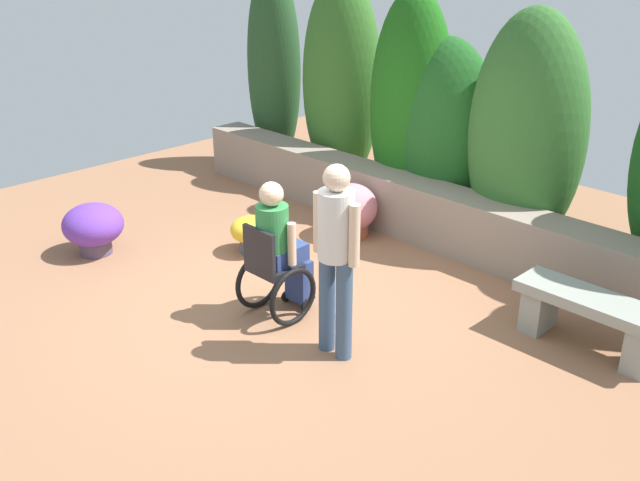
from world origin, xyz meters
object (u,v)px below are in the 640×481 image
person_standing_companion (336,249)px  flower_pot_purple_near (252,232)px  stone_bench (590,315)px  flower_pot_red_accent (93,227)px  person_in_wheelchair (278,254)px  flower_pot_terracotta_by_wall (351,211)px

person_standing_companion → flower_pot_purple_near: bearing=155.5°
stone_bench → flower_pot_red_accent: size_ratio=1.96×
person_in_wheelchair → person_standing_companion: size_ratio=0.78×
stone_bench → flower_pot_purple_near: (-3.59, -0.77, -0.09)m
flower_pot_terracotta_by_wall → flower_pot_red_accent: (-1.66, -2.39, -0.00)m
flower_pot_terracotta_by_wall → person_in_wheelchair: bearing=-66.5°
person_in_wheelchair → person_standing_companion: bearing=-2.5°
person_standing_companion → flower_pot_terracotta_by_wall: (-1.65, 1.96, -0.67)m
flower_pot_red_accent → person_standing_companion: bearing=7.4°
person_standing_companion → flower_pot_purple_near: (-2.10, 0.84, -0.74)m
flower_pot_terracotta_by_wall → flower_pot_red_accent: bearing=-124.8°
person_standing_companion → flower_pot_terracotta_by_wall: person_standing_companion is taller
flower_pot_terracotta_by_wall → flower_pot_red_accent: 2.91m
stone_bench → flower_pot_terracotta_by_wall: 3.15m
flower_pot_purple_near → person_in_wheelchair: bearing=-30.1°
stone_bench → person_standing_companion: person_standing_companion is taller
person_in_wheelchair → flower_pot_red_accent: person_in_wheelchair is taller
flower_pot_terracotta_by_wall → flower_pot_red_accent: size_ratio=0.95×
person_in_wheelchair → person_standing_companion: 0.93m
person_standing_companion → flower_pot_purple_near: 2.38m
stone_bench → flower_pot_terracotta_by_wall: size_ratio=2.07×
person_in_wheelchair → flower_pot_terracotta_by_wall: size_ratio=2.10×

